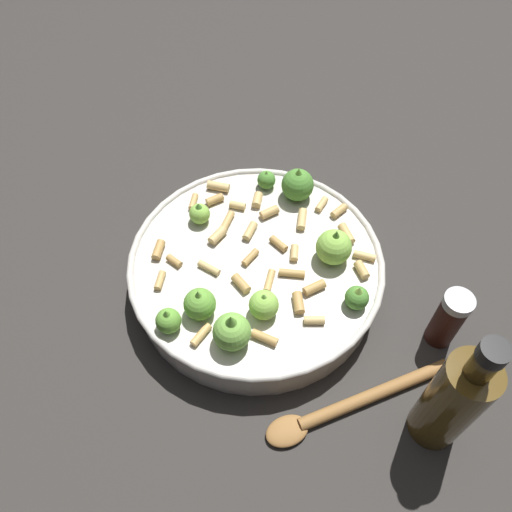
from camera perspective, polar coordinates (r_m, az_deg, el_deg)
The scene contains 5 objects.
ground_plane at distance 0.73m, azimuth 0.00°, elevation -2.94°, with size 2.40×2.40×0.00m, color #2D2B28.
cooking_pan at distance 0.70m, azimuth 0.11°, elevation -1.46°, with size 0.34×0.34×0.11m.
pepper_shaker at distance 0.69m, azimuth 20.46°, elevation -6.53°, with size 0.04×0.04×0.09m.
olive_oil_bottle at distance 0.60m, azimuth 20.93°, elevation -14.63°, with size 0.06×0.06×0.21m.
wooden_spoon at distance 0.65m, azimuth 10.24°, elevation -15.88°, with size 0.21×0.16×0.02m.
Camera 1 is at (-0.09, 0.39, 0.61)m, focal length 36.23 mm.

